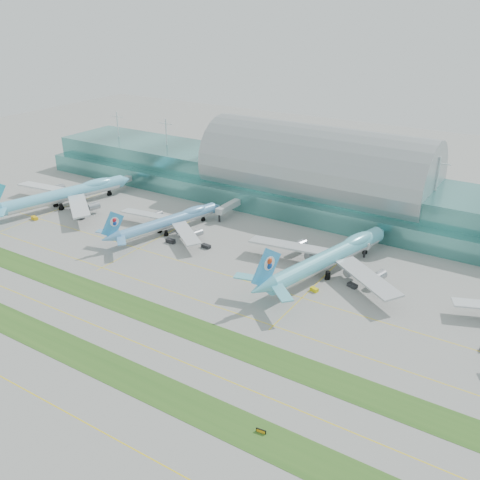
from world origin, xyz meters
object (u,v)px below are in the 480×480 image
Objects in this scene: terminal at (315,182)px; taxiway_sign_east at (261,431)px; airliner_b at (169,221)px; airliner_a at (65,194)px; airliner_c at (330,257)px.

terminal is 122.91× the size of taxiway_sign_east.
terminal is at bearing 71.77° from airliner_b.
terminal is 132.10m from airliner_a.
airliner_a is 29.57× the size of taxiway_sign_east.
airliner_b is 23.76× the size of taxiway_sign_east.
airliner_c is at bearing 96.38° from taxiway_sign_east.
terminal reaches higher than taxiway_sign_east.
taxiway_sign_east is (21.04, -90.57, -6.50)m from airliner_c.
airliner_a is (-112.52, -68.84, -7.16)m from terminal.
terminal is 74.83m from airliner_c.
terminal is 4.16× the size of airliner_a.
airliner_c is at bearing 16.81° from airliner_a.
taxiway_sign_east is at bearing -11.69° from airliner_a.
airliner_c is 93.21m from taxiway_sign_east.
airliner_a is 1.24× the size of airliner_b.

